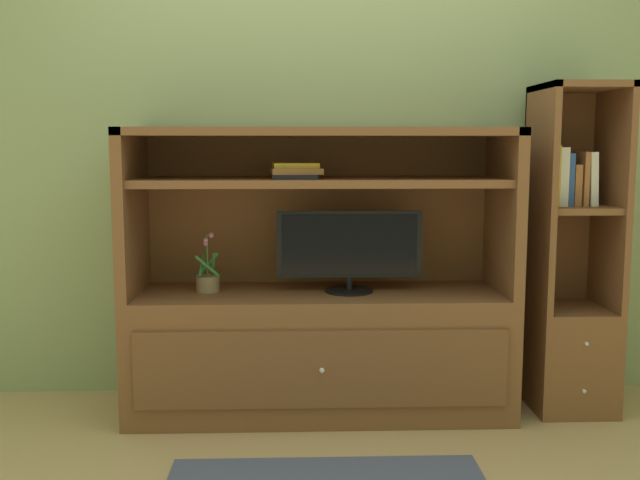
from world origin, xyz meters
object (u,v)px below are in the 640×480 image
object	(u,v)px
magazine_stack	(295,171)
bookshelf_tall	(570,298)
tv_monitor	(349,249)
media_console	(320,320)
upright_book_row	(569,178)
potted_plant	(208,281)

from	to	relation	value
magazine_stack	bookshelf_tall	distance (m)	1.44
tv_monitor	bookshelf_tall	distance (m)	1.08
media_console	tv_monitor	xyz separation A→B (m)	(0.14, -0.02, 0.34)
magazine_stack	bookshelf_tall	bearing A→B (deg)	0.52
media_console	magazine_stack	bearing A→B (deg)	-176.53
upright_book_row	bookshelf_tall	bearing A→B (deg)	16.99
media_console	magazine_stack	world-z (taller)	media_console
tv_monitor	bookshelf_tall	size ratio (longest dim) A/B	0.44
tv_monitor	bookshelf_tall	xyz separation A→B (m)	(1.05, 0.02, -0.24)
media_console	magazine_stack	xyz separation A→B (m)	(-0.11, -0.01, 0.70)
upright_book_row	tv_monitor	bearing A→B (deg)	-179.45
magazine_stack	upright_book_row	bearing A→B (deg)	0.06
potted_plant	bookshelf_tall	size ratio (longest dim) A/B	0.18
tv_monitor	upright_book_row	size ratio (longest dim) A/B	2.41
tv_monitor	potted_plant	world-z (taller)	tv_monitor
media_console	potted_plant	bearing A→B (deg)	178.51
magazine_stack	tv_monitor	bearing A→B (deg)	-1.93
magazine_stack	upright_book_row	distance (m)	1.27
bookshelf_tall	potted_plant	bearing A→B (deg)	179.71
potted_plant	bookshelf_tall	distance (m)	1.72
tv_monitor	magazine_stack	world-z (taller)	magazine_stack
upright_book_row	potted_plant	bearing A→B (deg)	179.35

